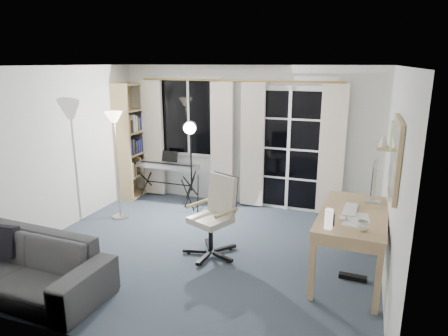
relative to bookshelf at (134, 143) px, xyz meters
The scene contains 17 objects.
floor 2.97m from the bookshelf, 40.50° to the right, with size 4.50×4.00×0.02m, color #384251.
window 1.20m from the bookshelf, ahead, with size 1.20×0.08×1.40m.
french_door 2.88m from the bookshelf, ahead, with size 1.32×0.09×2.11m.
curtains 1.99m from the bookshelf, ahead, with size 3.60×0.07×2.13m.
bookshelf is the anchor object (origin of this frame).
torchiere_lamp 1.30m from the bookshelf, 70.22° to the right, with size 0.36×0.36×1.72m.
keyboard_piano 0.85m from the bookshelf, ahead, with size 1.15×0.57×0.83m.
studio_light 1.51m from the bookshelf, 20.39° to the right, with size 0.34×0.35×1.56m.
office_chair 2.95m from the bookshelf, 37.28° to the right, with size 0.72×0.73×1.04m.
desk 4.40m from the bookshelf, 24.10° to the right, with size 0.80×1.50×0.78m.
monitor 4.41m from the bookshelf, 17.71° to the right, with size 0.19×0.57×0.49m.
desk_clutter 4.44m from the bookshelf, 27.23° to the right, with size 0.49×0.89×0.99m.
mug 4.71m from the bookshelf, 29.17° to the right, with size 0.13×0.10×0.13m, color silver.
wall_mirror 4.89m from the bookshelf, 26.48° to the right, with size 0.04×0.94×0.74m.
framed_print 4.58m from the bookshelf, 16.21° to the right, with size 0.03×0.42×0.32m.
wall_shelf 4.37m from the bookshelf, 10.13° to the right, with size 0.16×0.30×0.18m.
sofa 3.46m from the bookshelf, 80.12° to the right, with size 2.12×0.70×0.82m.
Camera 1 is at (1.92, -4.49, 2.44)m, focal length 32.00 mm.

